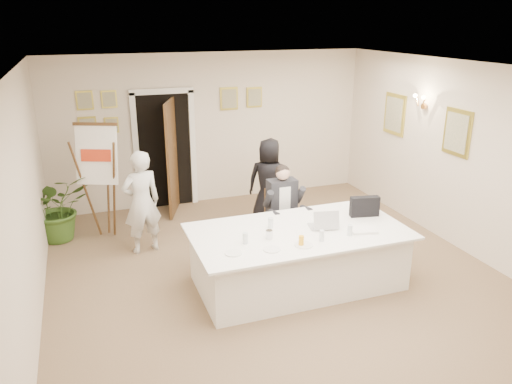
{
  "coord_description": "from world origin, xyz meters",
  "views": [
    {
      "loc": [
        -2.33,
        -5.48,
        3.36
      ],
      "look_at": [
        -0.15,
        0.6,
        1.11
      ],
      "focal_mm": 35.0,
      "sensor_mm": 36.0,
      "label": 1
    }
  ],
  "objects_px": {
    "seated_man": "(283,209)",
    "laptop": "(322,217)",
    "steel_jug": "(269,234)",
    "laptop_bag": "(365,206)",
    "paper_stack": "(363,230)",
    "standing_man": "(142,202)",
    "standing_woman": "(269,182)",
    "flip_chart": "(102,187)",
    "conference_table": "(298,257)",
    "potted_palm": "(58,208)",
    "oj_glass": "(301,241)"
  },
  "relations": [
    {
      "from": "seated_man",
      "to": "laptop",
      "type": "distance_m",
      "value": 1.04
    },
    {
      "from": "laptop",
      "to": "steel_jug",
      "type": "bearing_deg",
      "value": -160.21
    },
    {
      "from": "laptop_bag",
      "to": "paper_stack",
      "type": "distance_m",
      "value": 0.55
    },
    {
      "from": "standing_man",
      "to": "paper_stack",
      "type": "xyz_separation_m",
      "value": [
        2.55,
        -2.0,
        0.0
      ]
    },
    {
      "from": "paper_stack",
      "to": "standing_woman",
      "type": "bearing_deg",
      "value": 98.71
    },
    {
      "from": "laptop_bag",
      "to": "steel_jug",
      "type": "distance_m",
      "value": 1.53
    },
    {
      "from": "paper_stack",
      "to": "flip_chart",
      "type": "bearing_deg",
      "value": 137.8
    },
    {
      "from": "seated_man",
      "to": "flip_chart",
      "type": "bearing_deg",
      "value": 162.08
    },
    {
      "from": "standing_man",
      "to": "steel_jug",
      "type": "bearing_deg",
      "value": 114.0
    },
    {
      "from": "conference_table",
      "to": "steel_jug",
      "type": "bearing_deg",
      "value": -166.38
    },
    {
      "from": "standing_woman",
      "to": "laptop_bag",
      "type": "bearing_deg",
      "value": 140.33
    },
    {
      "from": "laptop_bag",
      "to": "standing_man",
      "type": "bearing_deg",
      "value": 162.46
    },
    {
      "from": "conference_table",
      "to": "standing_woman",
      "type": "distance_m",
      "value": 2.16
    },
    {
      "from": "conference_table",
      "to": "steel_jug",
      "type": "distance_m",
      "value": 0.64
    },
    {
      "from": "potted_palm",
      "to": "standing_woman",
      "type": "bearing_deg",
      "value": -8.39
    },
    {
      "from": "laptop_bag",
      "to": "oj_glass",
      "type": "relative_size",
      "value": 3.08
    },
    {
      "from": "laptop_bag",
      "to": "paper_stack",
      "type": "height_order",
      "value": "laptop_bag"
    },
    {
      "from": "standing_man",
      "to": "potted_palm",
      "type": "height_order",
      "value": "standing_man"
    },
    {
      "from": "standing_man",
      "to": "standing_woman",
      "type": "height_order",
      "value": "standing_man"
    },
    {
      "from": "paper_stack",
      "to": "laptop",
      "type": "bearing_deg",
      "value": 144.91
    },
    {
      "from": "laptop",
      "to": "steel_jug",
      "type": "xyz_separation_m",
      "value": [
        -0.78,
        -0.11,
        -0.08
      ]
    },
    {
      "from": "paper_stack",
      "to": "oj_glass",
      "type": "distance_m",
      "value": 0.95
    },
    {
      "from": "potted_palm",
      "to": "standing_man",
      "type": "bearing_deg",
      "value": -36.59
    },
    {
      "from": "flip_chart",
      "to": "laptop_bag",
      "type": "height_order",
      "value": "flip_chart"
    },
    {
      "from": "steel_jug",
      "to": "paper_stack",
      "type": "bearing_deg",
      "value": -9.3
    },
    {
      "from": "standing_woman",
      "to": "laptop",
      "type": "height_order",
      "value": "standing_woman"
    },
    {
      "from": "conference_table",
      "to": "flip_chart",
      "type": "relative_size",
      "value": 1.51
    },
    {
      "from": "steel_jug",
      "to": "flip_chart",
      "type": "bearing_deg",
      "value": 125.52
    },
    {
      "from": "laptop",
      "to": "paper_stack",
      "type": "bearing_deg",
      "value": -23.13
    },
    {
      "from": "standing_woman",
      "to": "steel_jug",
      "type": "xyz_separation_m",
      "value": [
        -0.85,
        -2.2,
        0.08
      ]
    },
    {
      "from": "steel_jug",
      "to": "laptop",
      "type": "bearing_deg",
      "value": 7.83
    },
    {
      "from": "standing_man",
      "to": "oj_glass",
      "type": "distance_m",
      "value": 2.67
    },
    {
      "from": "flip_chart",
      "to": "laptop_bag",
      "type": "relative_size",
      "value": 4.59
    },
    {
      "from": "potted_palm",
      "to": "conference_table",
      "type": "bearing_deg",
      "value": -40.94
    },
    {
      "from": "potted_palm",
      "to": "steel_jug",
      "type": "xyz_separation_m",
      "value": [
        2.54,
        -2.7,
        0.3
      ]
    },
    {
      "from": "conference_table",
      "to": "oj_glass",
      "type": "xyz_separation_m",
      "value": [
        -0.17,
        -0.44,
        0.45
      ]
    },
    {
      "from": "standing_man",
      "to": "laptop",
      "type": "xyz_separation_m",
      "value": [
        2.11,
        -1.7,
        0.13
      ]
    },
    {
      "from": "standing_woman",
      "to": "paper_stack",
      "type": "bearing_deg",
      "value": 130.44
    },
    {
      "from": "potted_palm",
      "to": "seated_man",
      "type": "bearing_deg",
      "value": -26.45
    },
    {
      "from": "laptop",
      "to": "steel_jug",
      "type": "relative_size",
      "value": 3.23
    },
    {
      "from": "potted_palm",
      "to": "steel_jug",
      "type": "distance_m",
      "value": 3.72
    },
    {
      "from": "paper_stack",
      "to": "oj_glass",
      "type": "relative_size",
      "value": 2.53
    },
    {
      "from": "laptop",
      "to": "oj_glass",
      "type": "height_order",
      "value": "laptop"
    },
    {
      "from": "steel_jug",
      "to": "laptop_bag",
      "type": "bearing_deg",
      "value": 9.66
    },
    {
      "from": "seated_man",
      "to": "laptop",
      "type": "bearing_deg",
      "value": -70.33
    },
    {
      "from": "flip_chart",
      "to": "potted_palm",
      "type": "xyz_separation_m",
      "value": [
        -0.71,
        0.14,
        -0.32
      ]
    },
    {
      "from": "standing_man",
      "to": "laptop_bag",
      "type": "distance_m",
      "value": 3.23
    },
    {
      "from": "seated_man",
      "to": "laptop_bag",
      "type": "distance_m",
      "value": 1.23
    },
    {
      "from": "flip_chart",
      "to": "standing_woman",
      "type": "relative_size",
      "value": 1.23
    },
    {
      "from": "standing_man",
      "to": "paper_stack",
      "type": "relative_size",
      "value": 4.79
    }
  ]
}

